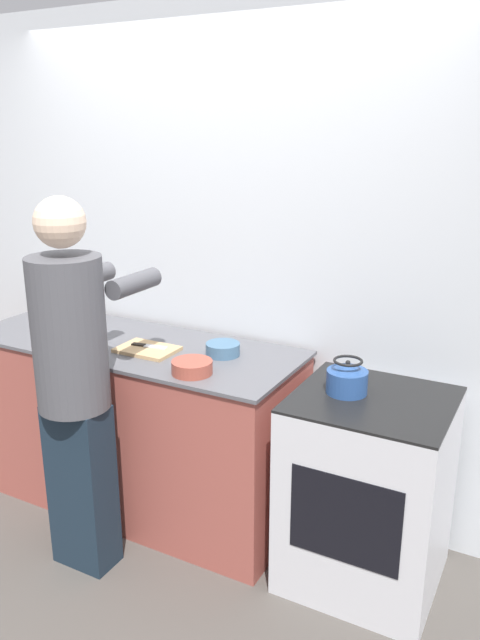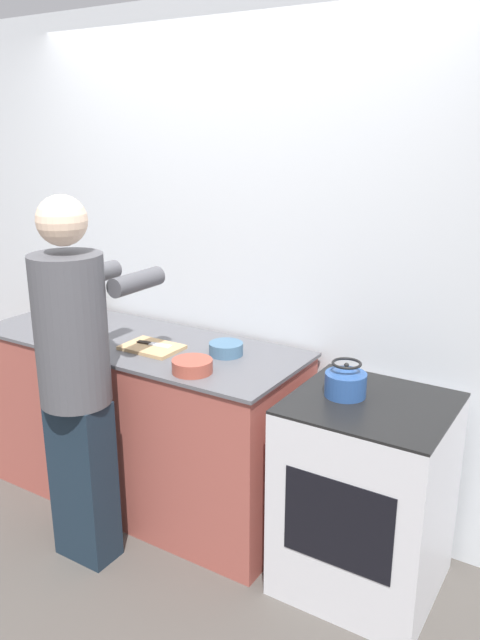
% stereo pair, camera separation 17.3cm
% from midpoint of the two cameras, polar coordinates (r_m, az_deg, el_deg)
% --- Properties ---
extents(ground_plane, '(12.00, 12.00, 0.00)m').
position_cam_midpoint_polar(ground_plane, '(3.29, -5.76, -20.08)').
color(ground_plane, '#4C4742').
extents(wall_back, '(8.00, 0.05, 2.60)m').
position_cam_midpoint_polar(wall_back, '(3.28, 1.19, 5.11)').
color(wall_back, silver).
rests_on(wall_back, ground_plane).
extents(counter, '(1.79, 0.67, 0.92)m').
position_cam_midpoint_polar(counter, '(3.46, -7.58, -9.11)').
color(counter, '#9E4C42').
rests_on(counter, ground_plane).
extents(oven, '(0.66, 0.62, 0.89)m').
position_cam_midpoint_polar(oven, '(2.90, 13.12, -15.36)').
color(oven, silver).
rests_on(oven, ground_plane).
extents(person, '(0.36, 0.60, 1.73)m').
position_cam_midpoint_polar(person, '(2.85, -13.06, -4.68)').
color(person, '#182735').
rests_on(person, ground_plane).
extents(cutting_board, '(0.29, 0.20, 0.02)m').
position_cam_midpoint_polar(cutting_board, '(3.14, -6.49, -2.52)').
color(cutting_board, tan).
rests_on(cutting_board, counter).
extents(knife, '(0.19, 0.06, 0.01)m').
position_cam_midpoint_polar(knife, '(3.15, -6.40, -2.21)').
color(knife, silver).
rests_on(knife, cutting_board).
extents(kettle, '(0.18, 0.18, 0.15)m').
position_cam_midpoint_polar(kettle, '(2.70, 11.46, -5.55)').
color(kettle, '#284C8C').
rests_on(kettle, oven).
extents(bowl_prep, '(0.19, 0.19, 0.06)m').
position_cam_midpoint_polar(bowl_prep, '(2.83, -2.64, -4.24)').
color(bowl_prep, '#9E4738').
rests_on(bowl_prep, counter).
extents(bowl_mixing, '(0.17, 0.17, 0.06)m').
position_cam_midpoint_polar(bowl_mixing, '(3.04, 0.34, -2.66)').
color(bowl_mixing, '#426684').
rests_on(bowl_mixing, counter).
extents(canister_jar, '(0.13, 0.13, 0.16)m').
position_cam_midpoint_polar(canister_jar, '(3.80, -12.52, 1.79)').
color(canister_jar, '#756047').
rests_on(canister_jar, counter).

